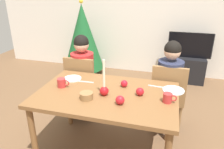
{
  "coord_description": "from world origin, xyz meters",
  "views": [
    {
      "loc": [
        0.58,
        -1.87,
        1.77
      ],
      "look_at": [
        0.0,
        0.2,
        0.87
      ],
      "focal_mm": 35.08,
      "sensor_mm": 36.0,
      "label": 1
    }
  ],
  "objects_px": {
    "bowl_walnuts": "(86,96)",
    "apple_near_candle": "(124,84)",
    "dining_table": "(107,100)",
    "christmas_tree": "(83,37)",
    "chair_right": "(168,94)",
    "tv": "(190,45)",
    "tv_stand": "(187,69)",
    "mug_left": "(62,83)",
    "plate_right": "(173,90)",
    "person_right_child": "(168,89)",
    "mug_right": "(168,98)",
    "apple_by_left_plate": "(140,92)",
    "chair_left": "(83,84)",
    "person_left_child": "(83,79)",
    "plate_left": "(73,79)",
    "candle_centerpiece": "(104,88)",
    "apple_by_right_mug": "(120,100)"
  },
  "relations": [
    {
      "from": "bowl_walnuts",
      "to": "apple_near_candle",
      "type": "bearing_deg",
      "value": 50.9
    },
    {
      "from": "dining_table",
      "to": "christmas_tree",
      "type": "xyz_separation_m",
      "value": [
        -1.13,
        2.1,
        0.11
      ]
    },
    {
      "from": "chair_right",
      "to": "tv",
      "type": "xyz_separation_m",
      "value": [
        0.31,
        1.69,
        0.2
      ]
    },
    {
      "from": "tv_stand",
      "to": "mug_left",
      "type": "xyz_separation_m",
      "value": [
        -1.4,
        -2.29,
        0.56
      ]
    },
    {
      "from": "plate_right",
      "to": "person_right_child",
      "type": "bearing_deg",
      "value": 96.85
    },
    {
      "from": "tv",
      "to": "christmas_tree",
      "type": "relative_size",
      "value": 0.53
    },
    {
      "from": "mug_right",
      "to": "bowl_walnuts",
      "type": "xyz_separation_m",
      "value": [
        -0.75,
        -0.14,
        -0.01
      ]
    },
    {
      "from": "mug_left",
      "to": "apple_by_left_plate",
      "type": "height_order",
      "value": "mug_left"
    },
    {
      "from": "chair_left",
      "to": "plate_right",
      "type": "relative_size",
      "value": 4.12
    },
    {
      "from": "dining_table",
      "to": "chair_right",
      "type": "bearing_deg",
      "value": 45.55
    },
    {
      "from": "person_left_child",
      "to": "person_right_child",
      "type": "height_order",
      "value": "same"
    },
    {
      "from": "tv",
      "to": "plate_right",
      "type": "xyz_separation_m",
      "value": [
        -0.26,
        -2.07,
        0.05
      ]
    },
    {
      "from": "person_right_child",
      "to": "mug_right",
      "type": "bearing_deg",
      "value": -89.95
    },
    {
      "from": "plate_left",
      "to": "candle_centerpiece",
      "type": "bearing_deg",
      "value": -30.4
    },
    {
      "from": "mug_right",
      "to": "apple_by_right_mug",
      "type": "bearing_deg",
      "value": -159.95
    },
    {
      "from": "person_left_child",
      "to": "mug_right",
      "type": "bearing_deg",
      "value": -30.61
    },
    {
      "from": "person_right_child",
      "to": "mug_right",
      "type": "relative_size",
      "value": 9.18
    },
    {
      "from": "plate_right",
      "to": "apple_by_right_mug",
      "type": "height_order",
      "value": "apple_by_right_mug"
    },
    {
      "from": "tv_stand",
      "to": "mug_left",
      "type": "height_order",
      "value": "mug_left"
    },
    {
      "from": "plate_right",
      "to": "apple_by_left_plate",
      "type": "relative_size",
      "value": 2.72
    },
    {
      "from": "mug_left",
      "to": "dining_table",
      "type": "bearing_deg",
      "value": -0.94
    },
    {
      "from": "christmas_tree",
      "to": "apple_by_left_plate",
      "type": "xyz_separation_m",
      "value": [
        1.46,
        -2.06,
        0.01
      ]
    },
    {
      "from": "chair_left",
      "to": "candle_centerpiece",
      "type": "height_order",
      "value": "candle_centerpiece"
    },
    {
      "from": "christmas_tree",
      "to": "apple_by_right_mug",
      "type": "distance_m",
      "value": 2.63
    },
    {
      "from": "christmas_tree",
      "to": "plate_right",
      "type": "relative_size",
      "value": 6.85
    },
    {
      "from": "dining_table",
      "to": "chair_left",
      "type": "bearing_deg",
      "value": 131.03
    },
    {
      "from": "christmas_tree",
      "to": "apple_by_left_plate",
      "type": "bearing_deg",
      "value": -54.68
    },
    {
      "from": "candle_centerpiece",
      "to": "apple_near_candle",
      "type": "distance_m",
      "value": 0.28
    },
    {
      "from": "mug_right",
      "to": "bowl_walnuts",
      "type": "height_order",
      "value": "mug_right"
    },
    {
      "from": "person_left_child",
      "to": "bowl_walnuts",
      "type": "distance_m",
      "value": 0.92
    },
    {
      "from": "apple_by_left_plate",
      "to": "candle_centerpiece",
      "type": "bearing_deg",
      "value": -164.88
    },
    {
      "from": "tv_stand",
      "to": "tv",
      "type": "relative_size",
      "value": 0.81
    },
    {
      "from": "candle_centerpiece",
      "to": "apple_by_right_mug",
      "type": "relative_size",
      "value": 4.36
    },
    {
      "from": "chair_right",
      "to": "bowl_walnuts",
      "type": "height_order",
      "value": "chair_right"
    },
    {
      "from": "dining_table",
      "to": "apple_by_left_plate",
      "type": "xyz_separation_m",
      "value": [
        0.33,
        0.04,
        0.12
      ]
    },
    {
      "from": "chair_right",
      "to": "tv_stand",
      "type": "relative_size",
      "value": 1.41
    },
    {
      "from": "chair_left",
      "to": "mug_right",
      "type": "distance_m",
      "value": 1.32
    },
    {
      "from": "tv",
      "to": "apple_by_right_mug",
      "type": "bearing_deg",
      "value": -106.31
    },
    {
      "from": "person_left_child",
      "to": "plate_right",
      "type": "xyz_separation_m",
      "value": [
        1.17,
        -0.41,
        0.19
      ]
    },
    {
      "from": "tv_stand",
      "to": "christmas_tree",
      "type": "distance_m",
      "value": 2.12
    },
    {
      "from": "christmas_tree",
      "to": "candle_centerpiece",
      "type": "height_order",
      "value": "christmas_tree"
    },
    {
      "from": "chair_right",
      "to": "person_right_child",
      "type": "height_order",
      "value": "person_right_child"
    },
    {
      "from": "plate_right",
      "to": "apple_by_right_mug",
      "type": "relative_size",
      "value": 2.59
    },
    {
      "from": "bowl_walnuts",
      "to": "dining_table",
      "type": "bearing_deg",
      "value": 48.33
    },
    {
      "from": "chair_right",
      "to": "apple_by_right_mug",
      "type": "xyz_separation_m",
      "value": [
        -0.41,
        -0.78,
        0.28
      ]
    },
    {
      "from": "dining_table",
      "to": "apple_by_right_mug",
      "type": "bearing_deg",
      "value": -44.35
    },
    {
      "from": "candle_centerpiece",
      "to": "dining_table",
      "type": "bearing_deg",
      "value": 79.25
    },
    {
      "from": "apple_near_candle",
      "to": "apple_by_right_mug",
      "type": "height_order",
      "value": "apple_by_right_mug"
    },
    {
      "from": "chair_left",
      "to": "chair_right",
      "type": "height_order",
      "value": "same"
    },
    {
      "from": "candle_centerpiece",
      "to": "mug_right",
      "type": "xyz_separation_m",
      "value": [
        0.61,
        0.02,
        -0.03
      ]
    }
  ]
}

